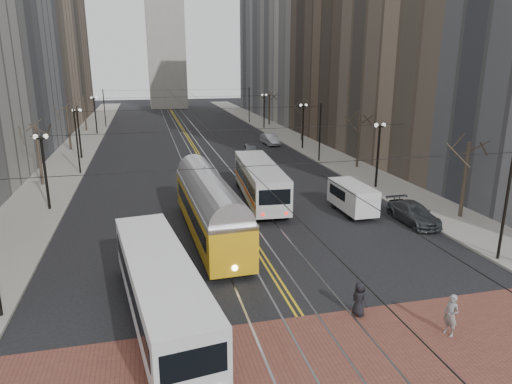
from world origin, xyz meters
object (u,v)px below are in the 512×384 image
transit_bus (161,291)px  pedestrian_b (451,315)px  rear_bus (260,183)px  cargo_van (352,199)px  sedan_grey (251,151)px  pedestrian_d (203,319)px  pedestrian_a (359,299)px  streetcar (210,213)px  sedan_silver (270,139)px  sedan_parked (413,213)px

transit_bus → pedestrian_b: 12.16m
rear_bus → cargo_van: 7.55m
sedan_grey → pedestrian_d: 37.25m
rear_bus → pedestrian_a: rear_bus is taller
streetcar → cargo_van: 11.30m
pedestrian_a → pedestrian_d: 6.95m
sedan_silver → rear_bus: bearing=-110.8°
transit_bus → sedan_parked: transit_bus is taller
sedan_parked → pedestrian_d: pedestrian_d is taller
pedestrian_b → transit_bus: bearing=-123.6°
rear_bus → transit_bus: bearing=-113.1°
rear_bus → pedestrian_d: (-6.93, -18.06, -0.72)m
transit_bus → cargo_van: transit_bus is taller
streetcar → cargo_van: bearing=9.7°
cargo_van → pedestrian_d: (-12.92, -13.49, -0.28)m
sedan_parked → pedestrian_d: 19.25m
rear_bus → sedan_grey: size_ratio=2.50×
sedan_silver → pedestrian_d: size_ratio=2.84×
streetcar → pedestrian_b: (8.06, -13.43, -0.71)m
sedan_silver → pedestrian_b: (-4.94, -46.12, 0.15)m
sedan_parked → pedestrian_a: (-9.23, -10.43, 0.11)m
sedan_parked → pedestrian_a: pedestrian_a is taller
streetcar → pedestrian_a: size_ratio=8.62×
transit_bus → pedestrian_d: bearing=-50.8°
transit_bus → sedan_silver: 45.44m
streetcar → sedan_silver: (13.00, 32.69, -0.87)m
pedestrian_a → sedan_silver: bearing=-33.5°
sedan_grey → sedan_parked: (5.89, -25.37, -0.10)m
rear_bus → pedestrian_d: bearing=-106.8°
sedan_parked → pedestrian_a: size_ratio=3.04×
cargo_van → sedan_silver: 30.41m
sedan_grey → sedan_parked: 26.05m
rear_bus → sedan_silver: 26.99m
transit_bus → sedan_silver: transit_bus is taller
pedestrian_b → pedestrian_d: bearing=-118.3°
rear_bus → sedan_grey: rear_bus is taller
pedestrian_a → pedestrian_d: pedestrian_d is taller
pedestrian_d → pedestrian_a: bearing=-85.1°
transit_bus → streetcar: streetcar is taller
streetcar → pedestrian_a: 12.28m
pedestrian_d → sedan_silver: bearing=-13.8°
sedan_parked → pedestrian_a: 13.93m
transit_bus → sedan_silver: (16.48, 42.34, -0.73)m
sedan_silver → pedestrian_d: 46.30m
transit_bus → pedestrian_b: (11.54, -3.78, -0.58)m
sedan_grey → sedan_silver: sedan_grey is taller
rear_bus → cargo_van: bearing=-33.1°
streetcar → pedestrian_b: streetcar is taller
sedan_parked → streetcar: bearing=175.8°
rear_bus → sedan_silver: size_ratio=2.58×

